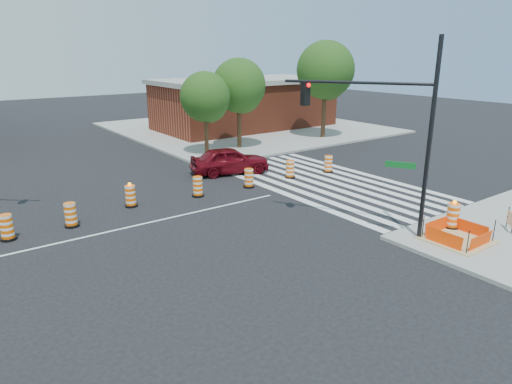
% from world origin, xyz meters
% --- Properties ---
extents(ground, '(120.00, 120.00, 0.00)m').
position_xyz_m(ground, '(0.00, 0.00, 0.00)').
color(ground, black).
rests_on(ground, ground).
extents(sidewalk_ne, '(22.00, 22.00, 0.15)m').
position_xyz_m(sidewalk_ne, '(18.00, 18.00, 0.07)').
color(sidewalk_ne, gray).
rests_on(sidewalk_ne, ground).
extents(crosswalk_east, '(6.75, 13.50, 0.01)m').
position_xyz_m(crosswalk_east, '(10.95, 0.00, 0.01)').
color(crosswalk_east, silver).
rests_on(crosswalk_east, ground).
extents(lane_centerline, '(14.00, 0.12, 0.01)m').
position_xyz_m(lane_centerline, '(0.00, 0.00, 0.01)').
color(lane_centerline, silver).
rests_on(lane_centerline, ground).
extents(excavation_pit, '(2.20, 2.20, 0.90)m').
position_xyz_m(excavation_pit, '(9.00, -9.00, 0.22)').
color(excavation_pit, tan).
rests_on(excavation_pit, ground).
extents(brick_storefront, '(16.50, 8.50, 4.60)m').
position_xyz_m(brick_storefront, '(18.00, 18.00, 2.32)').
color(brick_storefront, brown).
rests_on(brick_storefront, ground).
extents(red_coupe, '(5.01, 3.06, 1.59)m').
position_xyz_m(red_coupe, '(7.75, 4.88, 0.80)').
color(red_coupe, '#610811').
rests_on(red_coupe, ground).
extents(signal_pole_se, '(2.99, 4.89, 7.42)m').
position_xyz_m(signal_pole_se, '(7.28, -6.65, 4.56)').
color(signal_pole_se, black).
rests_on(signal_pole_se, ground).
extents(pit_drum, '(0.61, 0.61, 1.21)m').
position_xyz_m(pit_drum, '(9.94, -8.19, 0.65)').
color(pit_drum, black).
rests_on(pit_drum, ground).
extents(barricade, '(0.59, 0.53, 0.89)m').
position_xyz_m(barricade, '(11.59, -9.67, 0.64)').
color(barricade, '#FE5F05').
rests_on(barricade, ground).
extents(tree_north_c, '(3.39, 3.39, 5.76)m').
position_xyz_m(tree_north_c, '(9.08, 9.86, 3.87)').
color(tree_north_c, '#382314').
rests_on(tree_north_c, ground).
extents(tree_north_d, '(3.87, 3.87, 6.58)m').
position_xyz_m(tree_north_d, '(12.17, 10.36, 4.42)').
color(tree_north_d, '#382314').
rests_on(tree_north_d, ground).
extents(tree_north_e, '(4.63, 4.63, 7.88)m').
position_xyz_m(tree_north_e, '(20.20, 9.82, 5.29)').
color(tree_north_e, '#382314').
rests_on(tree_north_e, ground).
extents(median_drum_2, '(0.60, 0.60, 1.02)m').
position_xyz_m(median_drum_2, '(-4.71, 1.49, 0.48)').
color(median_drum_2, black).
rests_on(median_drum_2, ground).
extents(median_drum_3, '(0.60, 0.60, 1.02)m').
position_xyz_m(median_drum_3, '(-2.33, 1.49, 0.48)').
color(median_drum_3, black).
rests_on(median_drum_3, ground).
extents(median_drum_4, '(0.60, 0.60, 1.18)m').
position_xyz_m(median_drum_4, '(0.64, 2.48, 0.49)').
color(median_drum_4, black).
rests_on(median_drum_4, ground).
extents(median_drum_5, '(0.60, 0.60, 1.02)m').
position_xyz_m(median_drum_5, '(3.96, 2.01, 0.48)').
color(median_drum_5, black).
rests_on(median_drum_5, ground).
extents(median_drum_6, '(0.60, 0.60, 1.02)m').
position_xyz_m(median_drum_6, '(6.96, 1.80, 0.48)').
color(median_drum_6, black).
rests_on(median_drum_6, ground).
extents(median_drum_7, '(0.60, 0.60, 1.02)m').
position_xyz_m(median_drum_7, '(9.99, 1.97, 0.48)').
color(median_drum_7, black).
rests_on(median_drum_7, ground).
extents(median_drum_8, '(0.60, 0.60, 1.02)m').
position_xyz_m(median_drum_8, '(12.65, 1.56, 0.48)').
color(median_drum_8, black).
rests_on(median_drum_8, ground).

